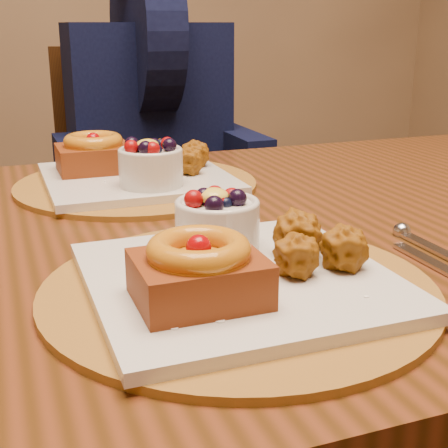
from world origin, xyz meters
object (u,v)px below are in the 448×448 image
Objects in this scene: diner at (148,97)px; place_setting_far at (135,171)px; place_setting_near at (234,267)px; dining_table at (177,282)px; chair_far at (150,208)px.

place_setting_far is at bearing -111.33° from diner.
diner is at bearing 80.72° from place_setting_near.
place_setting_near is (-0.00, -0.22, 0.10)m from dining_table.
chair_far is at bearing 75.23° from diner.
diner is at bearing 74.18° from place_setting_far.
chair_far is 0.31m from diner.
place_setting_far reaches higher than place_setting_near.
chair_far is (0.17, 0.86, -0.15)m from dining_table.
place_setting_far is at bearing 90.85° from dining_table.
place_setting_far is at bearing 90.06° from place_setting_near.
diner is at bearing -96.51° from chair_far.
place_setting_near is 1.03m from diner.
dining_table is at bearing 89.28° from place_setting_near.
place_setting_near is at bearing -89.94° from place_setting_far.
place_setting_far is (-0.00, 0.43, 0.00)m from place_setting_near.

